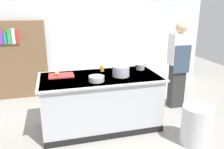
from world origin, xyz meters
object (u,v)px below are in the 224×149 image
object	(u,v)px
juice_cup	(102,68)
person_chef	(178,63)
onion	(57,73)
mixing_bowl	(97,79)
sauce_pan	(140,67)
trash_bin	(197,125)
bookshelf	(21,60)
stock_pot	(121,71)

from	to	relation	value
juice_cup	person_chef	bearing A→B (deg)	3.77
onion	mixing_bowl	xyz separation A→B (m)	(0.57, -0.39, -0.02)
sauce_pan	trash_bin	bearing A→B (deg)	-65.42
person_chef	sauce_pan	bearing A→B (deg)	103.16
mixing_bowl	onion	bearing A→B (deg)	145.65
trash_bin	person_chef	xyz separation A→B (m)	(0.38, 1.26, 0.62)
onion	person_chef	world-z (taller)	person_chef
juice_cup	trash_bin	size ratio (longest dim) A/B	0.17
person_chef	bookshelf	bearing A→B (deg)	66.58
juice_cup	bookshelf	size ratio (longest dim) A/B	0.06
juice_cup	person_chef	distance (m)	1.57
person_chef	onion	bearing A→B (deg)	96.83
mixing_bowl	juice_cup	bearing A→B (deg)	68.65
onion	juice_cup	bearing A→B (deg)	8.77
mixing_bowl	juice_cup	xyz separation A→B (m)	(0.20, 0.51, 0.01)
bookshelf	juice_cup	bearing A→B (deg)	-45.34
stock_pot	juice_cup	size ratio (longest dim) A/B	3.41
sauce_pan	stock_pot	bearing A→B (deg)	-148.51
stock_pot	person_chef	size ratio (longest dim) A/B	0.20
stock_pot	bookshelf	world-z (taller)	bookshelf
mixing_bowl	bookshelf	distance (m)	2.42
sauce_pan	juice_cup	world-z (taller)	juice_cup
onion	bookshelf	size ratio (longest dim) A/B	0.05
sauce_pan	trash_bin	world-z (taller)	sauce_pan
onion	stock_pot	xyz separation A→B (m)	(1.01, -0.24, 0.03)
sauce_pan	mixing_bowl	bearing A→B (deg)	-154.09
juice_cup	onion	bearing A→B (deg)	-171.23
onion	person_chef	bearing A→B (deg)	5.43
sauce_pan	person_chef	size ratio (longest dim) A/B	0.12
sauce_pan	bookshelf	bearing A→B (deg)	143.86
sauce_pan	person_chef	distance (m)	0.89
onion	trash_bin	distance (m)	2.31
stock_pot	mixing_bowl	distance (m)	0.46
juice_cup	trash_bin	bearing A→B (deg)	-44.36
trash_bin	mixing_bowl	bearing A→B (deg)	155.02
onion	trash_bin	xyz separation A→B (m)	(1.95, -1.03, -0.66)
onion	sauce_pan	size ratio (longest dim) A/B	0.38
stock_pot	person_chef	bearing A→B (deg)	19.10
mixing_bowl	trash_bin	distance (m)	1.65
onion	bookshelf	xyz separation A→B (m)	(-0.73, 1.64, -0.11)
sauce_pan	trash_bin	xyz separation A→B (m)	(0.49, -1.07, -0.65)
mixing_bowl	juice_cup	size ratio (longest dim) A/B	2.39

